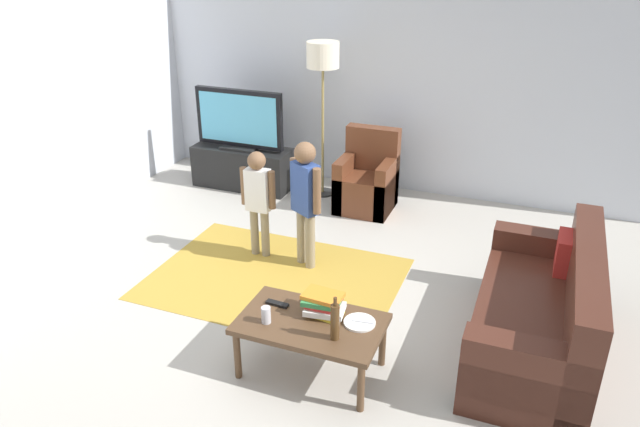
{
  "coord_description": "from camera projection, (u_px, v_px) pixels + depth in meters",
  "views": [
    {
      "loc": [
        1.72,
        -3.77,
        2.84
      ],
      "look_at": [
        0.0,
        0.6,
        0.65
      ],
      "focal_mm": 33.82,
      "sensor_mm": 36.0,
      "label": 1
    }
  ],
  "objects": [
    {
      "name": "coffee_table",
      "position": [
        311.0,
        327.0,
        4.16
      ],
      "size": [
        1.0,
        0.6,
        0.42
      ],
      "color": "#513823",
      "rests_on": "ground"
    },
    {
      "name": "tv",
      "position": [
        239.0,
        120.0,
        7.07
      ],
      "size": [
        1.1,
        0.28,
        0.71
      ],
      "color": "black",
      "rests_on": "tv_stand"
    },
    {
      "name": "floor_lamp",
      "position": [
        323.0,
        64.0,
        6.6
      ],
      "size": [
        0.36,
        0.36,
        1.78
      ],
      "color": "#262626",
      "rests_on": "ground"
    },
    {
      "name": "book_stack",
      "position": [
        324.0,
        304.0,
        4.18
      ],
      "size": [
        0.31,
        0.25,
        0.16
      ],
      "color": "yellow",
      "rests_on": "coffee_table"
    },
    {
      "name": "plate",
      "position": [
        360.0,
        322.0,
        4.11
      ],
      "size": [
        0.22,
        0.22,
        0.02
      ],
      "color": "white",
      "rests_on": "coffee_table"
    },
    {
      "name": "wall_back",
      "position": [
        396.0,
        76.0,
        6.91
      ],
      "size": [
        6.0,
        0.12,
        2.7
      ],
      "primitive_type": "cube",
      "color": "silver",
      "rests_on": "ground"
    },
    {
      "name": "couch",
      "position": [
        545.0,
        318.0,
        4.4
      ],
      "size": [
        0.8,
        1.8,
        0.86
      ],
      "color": "#472319",
      "rests_on": "ground"
    },
    {
      "name": "child_near_tv",
      "position": [
        258.0,
        194.0,
        5.61
      ],
      "size": [
        0.35,
        0.17,
        1.05
      ],
      "color": "gray",
      "rests_on": "ground"
    },
    {
      "name": "soda_can",
      "position": [
        266.0,
        315.0,
        4.1
      ],
      "size": [
        0.07,
        0.07,
        0.12
      ],
      "primitive_type": "cylinder",
      "color": "silver",
      "rests_on": "coffee_table"
    },
    {
      "name": "bottle",
      "position": [
        335.0,
        321.0,
        3.91
      ],
      "size": [
        0.06,
        0.06,
        0.32
      ],
      "color": "#4C3319",
      "rests_on": "coffee_table"
    },
    {
      "name": "ground",
      "position": [
        293.0,
        314.0,
        4.96
      ],
      "size": [
        7.8,
        7.8,
        0.0
      ],
      "primitive_type": "plane",
      "color": "#B2ADA3"
    },
    {
      "name": "child_center",
      "position": [
        305.0,
        193.0,
        5.39
      ],
      "size": [
        0.36,
        0.25,
        1.21
      ],
      "color": "gray",
      "rests_on": "ground"
    },
    {
      "name": "tv_remote",
      "position": [
        277.0,
        304.0,
        4.32
      ],
      "size": [
        0.17,
        0.06,
        0.02
      ],
      "primitive_type": "cube",
      "rotation": [
        0.0,
        0.0,
        -0.05
      ],
      "color": "black",
      "rests_on": "coffee_table"
    },
    {
      "name": "tv_stand",
      "position": [
        243.0,
        168.0,
        7.35
      ],
      "size": [
        1.2,
        0.44,
        0.5
      ],
      "color": "black",
      "rests_on": "ground"
    },
    {
      "name": "armchair",
      "position": [
        368.0,
        183.0,
        6.76
      ],
      "size": [
        0.6,
        0.6,
        0.9
      ],
      "color": "brown",
      "rests_on": "ground"
    },
    {
      "name": "area_rug",
      "position": [
        275.0,
        278.0,
        5.46
      ],
      "size": [
        2.2,
        1.6,
        0.01
      ],
      "primitive_type": "cube",
      "color": "#B28C33",
      "rests_on": "ground"
    }
  ]
}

